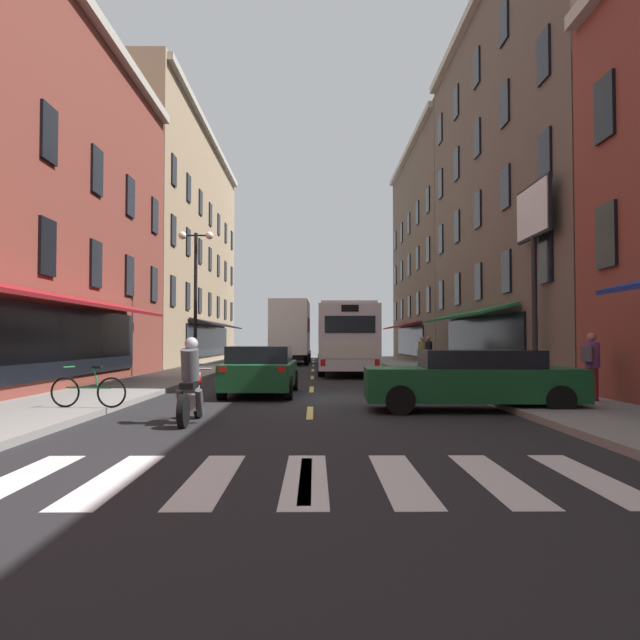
% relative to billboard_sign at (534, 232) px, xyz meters
% --- Properties ---
extents(ground_plane, '(34.80, 80.00, 0.10)m').
position_rel_billboard_sign_xyz_m(ground_plane, '(-7.05, -2.21, -5.07)').
color(ground_plane, black).
extents(lane_centre_dashes, '(0.14, 73.90, 0.01)m').
position_rel_billboard_sign_xyz_m(lane_centre_dashes, '(-7.05, -2.46, -5.02)').
color(lane_centre_dashes, '#DBCC4C').
rests_on(lane_centre_dashes, ground).
extents(crosswalk_near, '(7.10, 2.80, 0.01)m').
position_rel_billboard_sign_xyz_m(crosswalk_near, '(-7.05, -12.21, -5.02)').
color(crosswalk_near, silver).
rests_on(crosswalk_near, ground).
extents(sidewalk_left, '(3.00, 80.00, 0.14)m').
position_rel_billboard_sign_xyz_m(sidewalk_left, '(-12.95, -2.21, -4.95)').
color(sidewalk_left, gray).
rests_on(sidewalk_left, ground).
extents(sidewalk_right, '(3.00, 80.00, 0.14)m').
position_rel_billboard_sign_xyz_m(sidewalk_right, '(-1.15, -2.21, -4.95)').
color(sidewalk_right, gray).
rests_on(sidewalk_right, ground).
extents(billboard_sign, '(0.40, 2.85, 6.43)m').
position_rel_billboard_sign_xyz_m(billboard_sign, '(0.00, 0.00, 0.00)').
color(billboard_sign, black).
rests_on(billboard_sign, sidewalk_right).
extents(transit_bus, '(2.78, 11.79, 3.26)m').
position_rel_billboard_sign_xyz_m(transit_bus, '(-5.42, 11.42, -3.31)').
color(transit_bus, silver).
rests_on(transit_bus, ground).
extents(box_truck, '(2.60, 7.93, 4.19)m').
position_rel_billboard_sign_xyz_m(box_truck, '(-8.55, 22.11, -2.86)').
color(box_truck, black).
rests_on(box_truck, ground).
extents(sedan_near, '(2.05, 4.76, 1.37)m').
position_rel_billboard_sign_xyz_m(sedan_near, '(-8.62, 31.79, -4.32)').
color(sedan_near, '#144723').
rests_on(sedan_near, ground).
extents(sedan_mid, '(4.86, 2.10, 1.38)m').
position_rel_billboard_sign_xyz_m(sedan_mid, '(-3.34, -5.36, -4.31)').
color(sedan_mid, '#144723').
rests_on(sedan_mid, ground).
extents(sedan_far, '(2.07, 4.59, 1.43)m').
position_rel_billboard_sign_xyz_m(sedan_far, '(-8.53, -1.22, -4.29)').
color(sedan_far, '#144723').
rests_on(sedan_far, ground).
extents(motorcycle_rider, '(0.62, 2.07, 1.66)m').
position_rel_billboard_sign_xyz_m(motorcycle_rider, '(-9.33, -7.42, -4.31)').
color(motorcycle_rider, black).
rests_on(motorcycle_rider, ground).
extents(bicycle_near, '(1.71, 0.48, 0.91)m').
position_rel_billboard_sign_xyz_m(bicycle_near, '(-11.85, -5.94, -4.52)').
color(bicycle_near, black).
rests_on(bicycle_near, sidewalk_left).
extents(pedestrian_near, '(0.50, 0.49, 1.64)m').
position_rel_billboard_sign_xyz_m(pedestrian_near, '(-0.25, -4.51, -4.02)').
color(pedestrian_near, maroon).
rests_on(pedestrian_near, sidewalk_right).
extents(pedestrian_mid, '(0.36, 0.36, 1.65)m').
position_rel_billboard_sign_xyz_m(pedestrian_mid, '(-1.25, 11.38, -4.04)').
color(pedestrian_mid, '#66387F').
rests_on(pedestrian_mid, sidewalk_right).
extents(pedestrian_far, '(0.36, 0.36, 1.65)m').
position_rel_billboard_sign_xyz_m(pedestrian_far, '(-1.90, 9.55, -4.04)').
color(pedestrian_far, navy).
rests_on(pedestrian_far, sidewalk_right).
extents(street_lamp_twin, '(1.42, 0.32, 5.90)m').
position_rel_billboard_sign_xyz_m(street_lamp_twin, '(-11.80, 5.68, -1.63)').
color(street_lamp_twin, black).
rests_on(street_lamp_twin, sidewalk_left).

